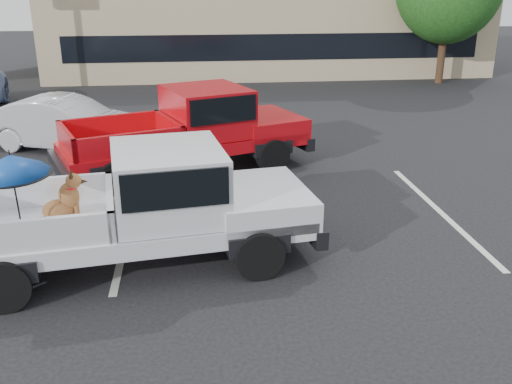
{
  "coord_description": "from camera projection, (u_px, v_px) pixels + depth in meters",
  "views": [
    {
      "loc": [
        -1.77,
        -7.82,
        4.29
      ],
      "look_at": [
        -0.86,
        0.08,
        1.3
      ],
      "focal_mm": 40.0,
      "sensor_mm": 36.0,
      "label": 1
    }
  ],
  "objects": [
    {
      "name": "silver_sedan",
      "position": [
        66.0,
        123.0,
        15.03
      ],
      "size": [
        4.44,
        2.83,
        1.38
      ],
      "primitive_type": "imported",
      "rotation": [
        0.0,
        0.0,
        1.22
      ],
      "color": "#BBBDC3",
      "rests_on": "ground"
    },
    {
      "name": "silver_pickup",
      "position": [
        154.0,
        201.0,
        8.84
      ],
      "size": [
        5.91,
        2.73,
        2.06
      ],
      "rotation": [
        0.0,
        0.0,
        0.14
      ],
      "color": "black",
      "rests_on": "ground"
    },
    {
      "name": "stripe_left",
      "position": [
        129.0,
        226.0,
        10.5
      ],
      "size": [
        0.12,
        5.0,
        0.01
      ],
      "primitive_type": "cube",
      "color": "silver",
      "rests_on": "ground"
    },
    {
      "name": "stripe_right",
      "position": [
        440.0,
        212.0,
        11.15
      ],
      "size": [
        0.12,
        5.0,
        0.01
      ],
      "primitive_type": "cube",
      "color": "silver",
      "rests_on": "ground"
    },
    {
      "name": "motel_building",
      "position": [
        265.0,
        2.0,
        27.56
      ],
      "size": [
        20.4,
        8.4,
        6.3
      ],
      "color": "tan",
      "rests_on": "ground"
    },
    {
      "name": "ground",
      "position": [
        310.0,
        269.0,
        8.97
      ],
      "size": [
        90.0,
        90.0,
        0.0
      ],
      "primitive_type": "plane",
      "color": "black",
      "rests_on": "ground"
    },
    {
      "name": "red_pickup",
      "position": [
        200.0,
        126.0,
        13.29
      ],
      "size": [
        6.21,
        3.96,
        1.94
      ],
      "rotation": [
        0.0,
        0.0,
        0.36
      ],
      "color": "black",
      "rests_on": "ground"
    }
  ]
}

